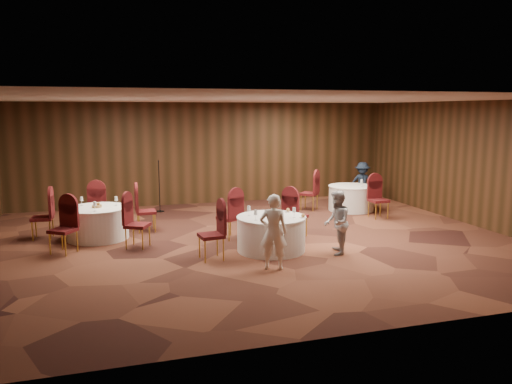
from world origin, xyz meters
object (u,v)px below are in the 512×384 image
object	(u,v)px
table_left	(98,223)
table_right	(351,198)
mic_stand	(160,197)
table_main	(271,233)
man_c	(362,183)
woman_a	(273,232)
woman_b	(337,223)

from	to	relation	value
table_left	table_right	bearing A→B (deg)	10.46
table_right	mic_stand	distance (m)	5.68
table_main	man_c	xyz separation A→B (m)	(4.51, 4.35, 0.29)
mic_stand	man_c	size ratio (longest dim) A/B	1.15
table_left	man_c	bearing A→B (deg)	15.55
woman_a	man_c	world-z (taller)	woman_a
man_c	mic_stand	bearing A→B (deg)	-155.81
table_left	man_c	size ratio (longest dim) A/B	1.07
table_main	woman_a	xyz separation A→B (m)	(-0.36, -1.20, 0.34)
table_right	mic_stand	world-z (taller)	mic_stand
woman_a	man_c	xyz separation A→B (m)	(4.87, 5.55, -0.06)
table_left	man_c	distance (m)	8.37
table_left	table_right	distance (m)	7.32
mic_stand	table_right	bearing A→B (deg)	-14.51
table_main	table_left	xyz separation A→B (m)	(-3.55, 2.10, 0.00)
man_c	woman_b	bearing A→B (deg)	-94.74
woman_b	woman_a	bearing A→B (deg)	-47.02
woman_b	man_c	distance (m)	5.97
table_right	woman_a	world-z (taller)	woman_a
woman_b	man_c	bearing A→B (deg)	169.41
table_left	mic_stand	size ratio (longest dim) A/B	0.93
table_left	woman_a	distance (m)	4.61
table_right	woman_a	xyz separation A→B (m)	(-4.01, -4.64, 0.34)
table_right	woman_a	size ratio (longest dim) A/B	0.94
table_right	man_c	size ratio (longest dim) A/B	1.02
mic_stand	woman_b	bearing A→B (deg)	-60.89
table_left	mic_stand	distance (m)	3.24
table_left	table_right	size ratio (longest dim) A/B	1.05
table_main	woman_b	world-z (taller)	woman_b
table_main	man_c	distance (m)	6.27
woman_a	man_c	bearing A→B (deg)	-110.27
table_left	woman_b	world-z (taller)	woman_b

